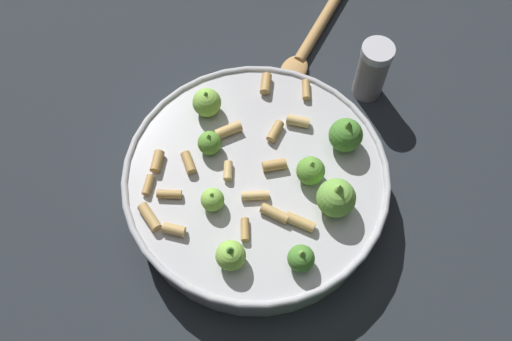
# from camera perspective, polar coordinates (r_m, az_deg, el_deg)

# --- Properties ---
(ground_plane) EXTENTS (2.40, 2.40, 0.00)m
(ground_plane) POSITION_cam_1_polar(r_m,az_deg,el_deg) (0.69, -0.00, -2.43)
(ground_plane) COLOR #23282D
(cooking_pan) EXTENTS (0.31, 0.31, 0.11)m
(cooking_pan) POSITION_cam_1_polar(r_m,az_deg,el_deg) (0.66, 0.16, -1.26)
(cooking_pan) COLOR #B7B7BC
(cooking_pan) RESTS_ON ground
(pepper_shaker) EXTENTS (0.04, 0.04, 0.09)m
(pepper_shaker) POSITION_cam_1_polar(r_m,az_deg,el_deg) (0.75, 11.79, 9.98)
(pepper_shaker) COLOR gray
(pepper_shaker) RESTS_ON ground
(wooden_spoon) EXTENTS (0.11, 0.21, 0.02)m
(wooden_spoon) POSITION_cam_1_polar(r_m,az_deg,el_deg) (0.83, 6.00, 13.64)
(wooden_spoon) COLOR #B2844C
(wooden_spoon) RESTS_ON ground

